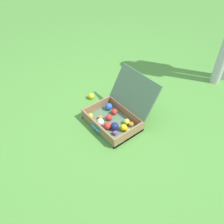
{
  "coord_description": "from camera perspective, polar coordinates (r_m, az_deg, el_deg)",
  "views": [
    {
      "loc": [
        1.31,
        -1.12,
        1.75
      ],
      "look_at": [
        -0.06,
        -0.02,
        0.17
      ],
      "focal_mm": 37.55,
      "sensor_mm": 36.0,
      "label": 1
    }
  ],
  "objects": [
    {
      "name": "ground_plane",
      "position": [
        2.46,
        1.24,
        -3.49
      ],
      "size": [
        16.0,
        16.0,
        0.0
      ],
      "primitive_type": "plane",
      "color": "#4C8C38"
    },
    {
      "name": "open_suitcase",
      "position": [
        2.44,
        1.3,
        -0.51
      ],
      "size": [
        0.55,
        0.61,
        0.47
      ],
      "color": "#4C7051",
      "rests_on": "ground"
    },
    {
      "name": "stray_ball_on_grass",
      "position": [
        2.79,
        -5.1,
        3.91
      ],
      "size": [
        0.07,
        0.07,
        0.07
      ],
      "primitive_type": "sphere",
      "color": "yellow",
      "rests_on": "ground"
    }
  ]
}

